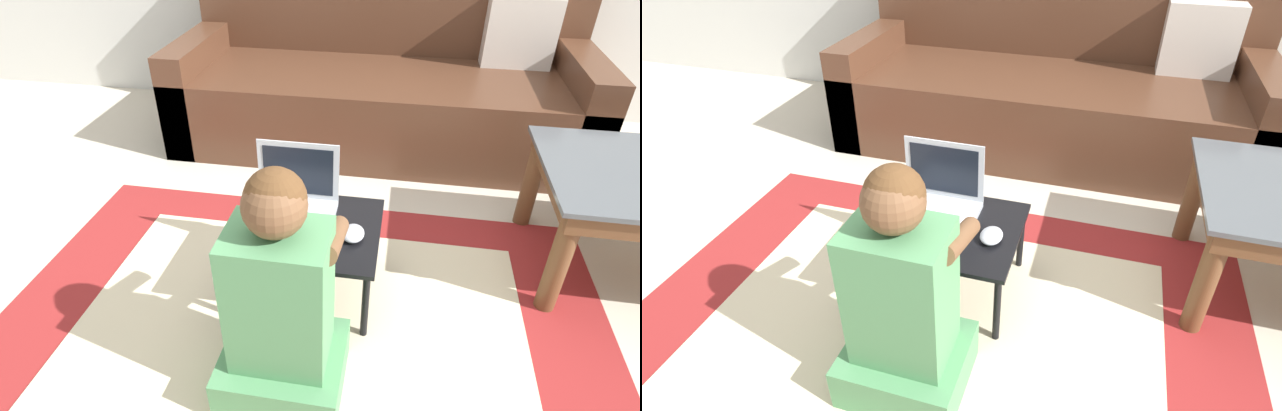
% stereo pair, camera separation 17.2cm
% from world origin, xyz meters
% --- Properties ---
extents(ground_plane, '(16.00, 16.00, 0.00)m').
position_xyz_m(ground_plane, '(0.00, 0.00, 0.00)').
color(ground_plane, beige).
extents(area_rug, '(2.12, 1.56, 0.01)m').
position_xyz_m(area_rug, '(-0.06, -0.25, 0.00)').
color(area_rug, maroon).
rests_on(area_rug, ground_plane).
extents(couch, '(2.19, 0.92, 0.93)m').
position_xyz_m(couch, '(0.09, 1.34, 0.31)').
color(couch, '#4C2D1E').
rests_on(couch, ground_plane).
extents(laptop_desk, '(0.49, 0.44, 0.29)m').
position_xyz_m(laptop_desk, '(-0.06, -0.03, 0.26)').
color(laptop_desk, black).
rests_on(laptop_desk, ground_plane).
extents(laptop, '(0.29, 0.24, 0.24)m').
position_xyz_m(laptop, '(-0.13, 0.03, 0.33)').
color(laptop, '#B7BCC6').
rests_on(laptop, laptop_desk).
extents(computer_mouse, '(0.08, 0.10, 0.03)m').
position_xyz_m(computer_mouse, '(0.10, -0.06, 0.30)').
color(computer_mouse, '#B2B7C1').
rests_on(computer_mouse, laptop_desk).
extents(person_seated, '(0.35, 0.41, 0.75)m').
position_xyz_m(person_seated, '(-0.05, -0.46, 0.32)').
color(person_seated, '#518E5B').
rests_on(person_seated, ground_plane).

